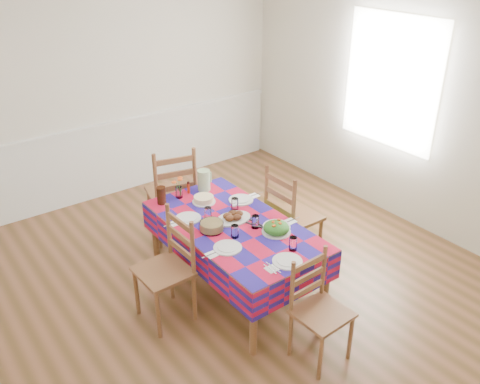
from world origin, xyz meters
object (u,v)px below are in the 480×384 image
(green_pitcher, at_px, (204,180))
(chair_right, at_px, (290,217))
(chair_near, at_px, (318,310))
(chair_left, at_px, (168,269))
(chair_far, at_px, (173,194))
(meat_platter, at_px, (233,217))
(dining_table, at_px, (234,231))
(tea_pitcher, at_px, (161,195))

(green_pitcher, bearing_deg, chair_right, -53.82)
(chair_near, relative_size, chair_left, 0.91)
(chair_far, distance_m, chair_left, 1.25)
(meat_platter, bearing_deg, chair_far, 93.03)
(meat_platter, bearing_deg, dining_table, -122.21)
(tea_pitcher, bearing_deg, dining_table, -65.84)
(chair_near, distance_m, chair_left, 1.26)
(chair_near, xyz_separation_m, chair_left, (-0.67, 1.07, 0.04))
(chair_left, bearing_deg, chair_near, 30.73)
(tea_pitcher, xyz_separation_m, chair_far, (0.31, 0.35, -0.23))
(green_pitcher, relative_size, chair_near, 0.24)
(chair_far, bearing_deg, chair_near, 103.35)
(dining_table, xyz_separation_m, chair_right, (0.67, 0.00, -0.09))
(green_pitcher, xyz_separation_m, chair_left, (-0.82, -0.70, -0.30))
(tea_pitcher, height_order, chair_near, chair_near)
(green_pitcher, relative_size, chair_far, 0.20)
(tea_pitcher, distance_m, chair_far, 0.52)
(dining_table, distance_m, chair_left, 0.68)
(dining_table, bearing_deg, tea_pitcher, 114.16)
(meat_platter, height_order, chair_far, chair_far)
(meat_platter, xyz_separation_m, chair_near, (-0.04, -1.13, -0.26))
(green_pitcher, xyz_separation_m, tea_pitcher, (-0.47, 0.00, -0.02))
(meat_platter, bearing_deg, chair_right, -6.00)
(chair_near, distance_m, chair_right, 1.26)
(chair_left, bearing_deg, meat_platter, 93.87)
(tea_pitcher, distance_m, chair_left, 0.84)
(dining_table, bearing_deg, green_pitcher, 77.84)
(tea_pitcher, bearing_deg, chair_far, 48.81)
(chair_near, height_order, chair_left, chair_left)
(chair_near, relative_size, chair_right, 0.85)
(meat_platter, bearing_deg, chair_left, -174.79)
(chair_near, distance_m, chair_far, 2.12)
(green_pitcher, height_order, chair_left, chair_left)
(chair_right, bearing_deg, green_pitcher, 36.34)
(meat_platter, distance_m, tea_pitcher, 0.74)
(tea_pitcher, bearing_deg, chair_near, -79.89)
(tea_pitcher, height_order, chair_far, chair_far)
(chair_near, bearing_deg, chair_left, 120.09)
(chair_right, bearing_deg, meat_platter, 84.15)
(dining_table, bearing_deg, chair_right, 0.01)
(chair_far, xyz_separation_m, chair_left, (-0.66, -1.06, -0.05))
(tea_pitcher, relative_size, chair_far, 0.16)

